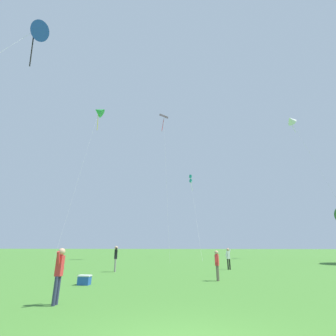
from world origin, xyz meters
The scene contains 10 objects.
kite_teal_box centered at (-1.08, 40.33, 14.40)m, with size 1.89×11.89×15.32m.
kite_black_large centered at (-5.13, 31.08, 22.25)m, with size 2.65×8.00×24.27m.
kite_white_distant centered at (18.21, 37.36, 24.42)m, with size 4.78×8.38×25.44m.
kite_blue_delta centered at (-14.90, 11.06, 21.99)m, with size 3.67×11.18×23.26m.
kite_green_small centered at (-18.84, 34.30, 27.44)m, with size 3.08×12.18×28.68m.
person_foreground_watcher centered at (-6.02, 13.49, 1.08)m, with size 0.31×0.56×1.80m.
person_in_blue_jacket centered at (-4.33, 3.24, 1.03)m, with size 0.23×0.55×1.71m.
person_in_red_shirt centered at (2.53, 16.38, 0.99)m, with size 0.51×0.30×1.64m.
person_far_back centered at (1.18, 9.58, 0.93)m, with size 0.26×0.49×1.55m.
picnic_cooler centered at (-5.36, 7.31, 0.22)m, with size 0.60×0.40×0.44m.
Camera 1 is at (0.32, -4.62, 1.76)m, focal length 25.18 mm.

